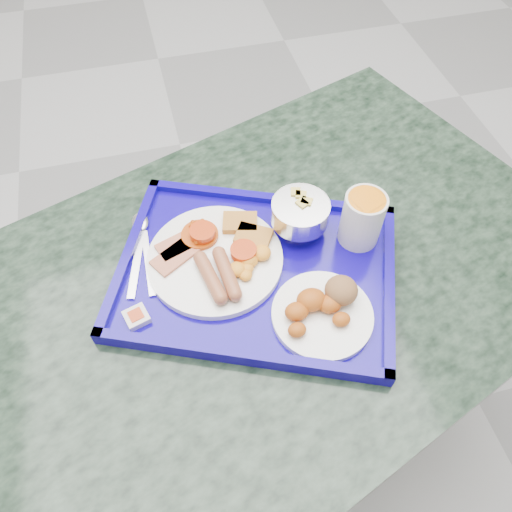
{
  "coord_description": "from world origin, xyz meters",
  "views": [
    {
      "loc": [
        -0.1,
        -1.02,
        1.44
      ],
      "look_at": [
        0.03,
        -0.53,
        0.76
      ],
      "focal_mm": 35.0,
      "sensor_mm": 36.0,
      "label": 1
    }
  ],
  "objects_px": {
    "juice_cup": "(362,218)",
    "main_plate": "(219,256)",
    "fruit_bowl": "(300,213)",
    "tray": "(256,271)",
    "bread_plate": "(324,308)",
    "table": "(274,317)"
  },
  "relations": [
    {
      "from": "juice_cup",
      "to": "main_plate",
      "type": "bearing_deg",
      "value": 177.33
    },
    {
      "from": "fruit_bowl",
      "to": "juice_cup",
      "type": "relative_size",
      "value": 1.01
    },
    {
      "from": "tray",
      "to": "bread_plate",
      "type": "xyz_separation_m",
      "value": [
        0.08,
        -0.11,
        0.02
      ]
    },
    {
      "from": "main_plate",
      "to": "fruit_bowl",
      "type": "distance_m",
      "value": 0.17
    },
    {
      "from": "bread_plate",
      "to": "fruit_bowl",
      "type": "distance_m",
      "value": 0.19
    },
    {
      "from": "tray",
      "to": "bread_plate",
      "type": "relative_size",
      "value": 3.46
    },
    {
      "from": "tray",
      "to": "juice_cup",
      "type": "height_order",
      "value": "juice_cup"
    },
    {
      "from": "main_plate",
      "to": "juice_cup",
      "type": "relative_size",
      "value": 2.33
    },
    {
      "from": "juice_cup",
      "to": "bread_plate",
      "type": "bearing_deg",
      "value": -130.1
    },
    {
      "from": "main_plate",
      "to": "fruit_bowl",
      "type": "xyz_separation_m",
      "value": [
        0.16,
        0.03,
        0.03
      ]
    },
    {
      "from": "table",
      "to": "main_plate",
      "type": "distance_m",
      "value": 0.23
    },
    {
      "from": "table",
      "to": "juice_cup",
      "type": "distance_m",
      "value": 0.3
    },
    {
      "from": "tray",
      "to": "juice_cup",
      "type": "distance_m",
      "value": 0.21
    },
    {
      "from": "juice_cup",
      "to": "table",
      "type": "bearing_deg",
      "value": -173.3
    },
    {
      "from": "main_plate",
      "to": "bread_plate",
      "type": "xyz_separation_m",
      "value": [
        0.14,
        -0.15,
        0.0
      ]
    },
    {
      "from": "main_plate",
      "to": "juice_cup",
      "type": "height_order",
      "value": "juice_cup"
    },
    {
      "from": "table",
      "to": "bread_plate",
      "type": "height_order",
      "value": "bread_plate"
    },
    {
      "from": "bread_plate",
      "to": "fruit_bowl",
      "type": "bearing_deg",
      "value": 85.28
    },
    {
      "from": "main_plate",
      "to": "juice_cup",
      "type": "distance_m",
      "value": 0.26
    },
    {
      "from": "fruit_bowl",
      "to": "table",
      "type": "bearing_deg",
      "value": -133.27
    },
    {
      "from": "tray",
      "to": "fruit_bowl",
      "type": "bearing_deg",
      "value": 34.36
    },
    {
      "from": "table",
      "to": "juice_cup",
      "type": "relative_size",
      "value": 12.67
    }
  ]
}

